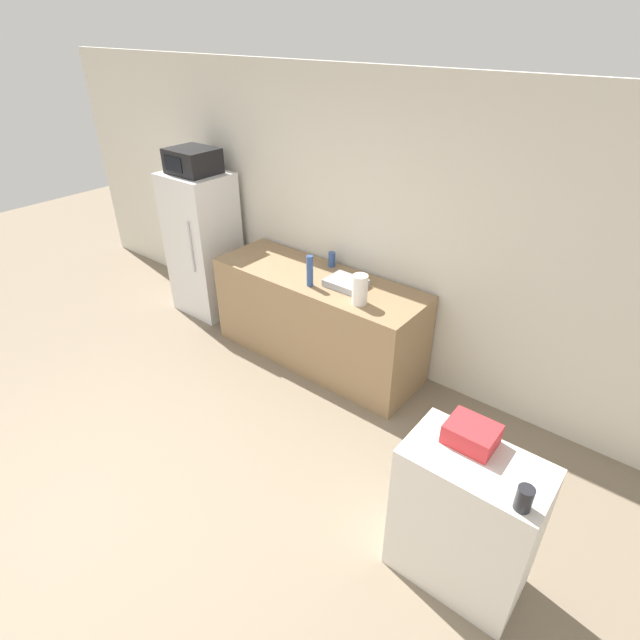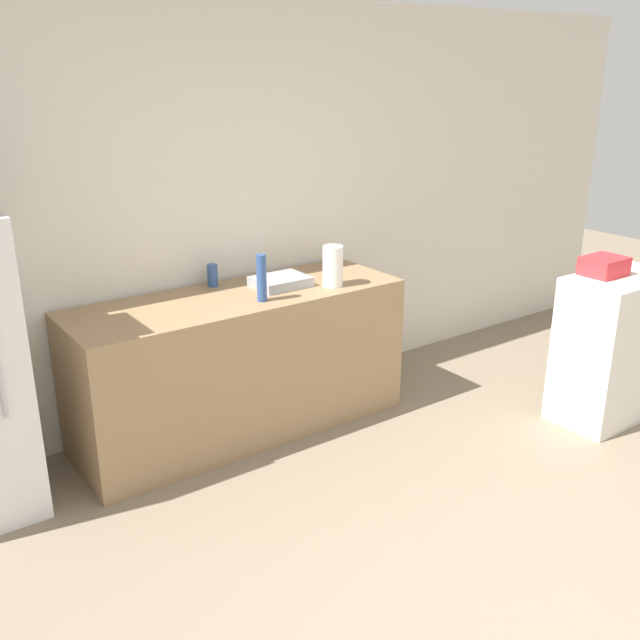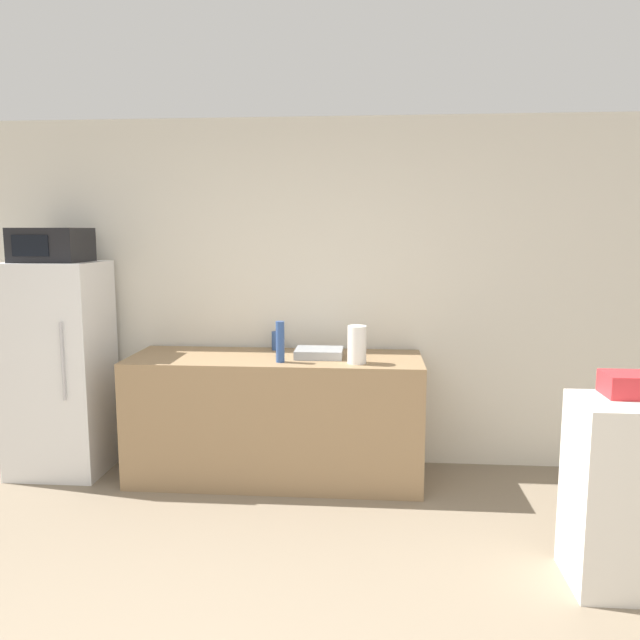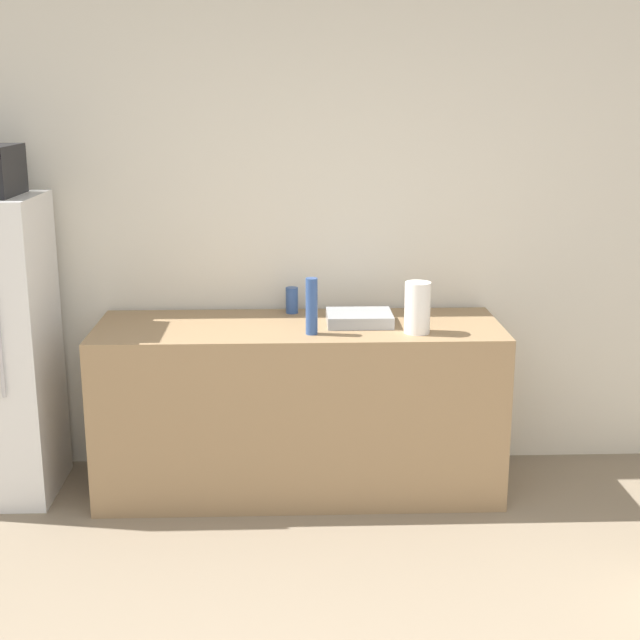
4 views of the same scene
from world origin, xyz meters
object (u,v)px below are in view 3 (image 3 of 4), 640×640
at_px(bottle_short, 276,341).
at_px(bottle_tall, 280,342).
at_px(microwave, 52,245).
at_px(refrigerator, 59,368).
at_px(basket, 631,385).
at_px(paper_towel_roll, 357,345).

bearing_deg(bottle_short, bottle_tall, -77.76).
bearing_deg(bottle_short, microwave, -171.04).
xyz_separation_m(refrigerator, bottle_short, (1.57, 0.25, 0.18)).
bearing_deg(basket, bottle_short, 145.09).
relative_size(refrigerator, bottle_tall, 5.56).
relative_size(bottle_tall, bottle_short, 2.01).
bearing_deg(paper_towel_roll, microwave, 175.24).
distance_m(refrigerator, bottle_tall, 1.69).
xyz_separation_m(bottle_short, basket, (2.00, -1.40, 0.05)).
xyz_separation_m(bottle_tall, bottle_short, (-0.09, 0.44, -0.07)).
distance_m(basket, paper_towel_roll, 1.69).
height_order(refrigerator, bottle_short, refrigerator).
distance_m(refrigerator, paper_towel_roll, 2.20).
distance_m(bottle_tall, basket, 2.14).
bearing_deg(basket, refrigerator, 162.15).
bearing_deg(paper_towel_roll, bottle_short, 145.02).
height_order(refrigerator, bottle_tall, refrigerator).
distance_m(refrigerator, basket, 3.76).
height_order(microwave, bottle_short, microwave).
bearing_deg(paper_towel_roll, bottle_tall, -179.35).
bearing_deg(bottle_short, basket, -34.91).
bearing_deg(refrigerator, microwave, -107.09).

